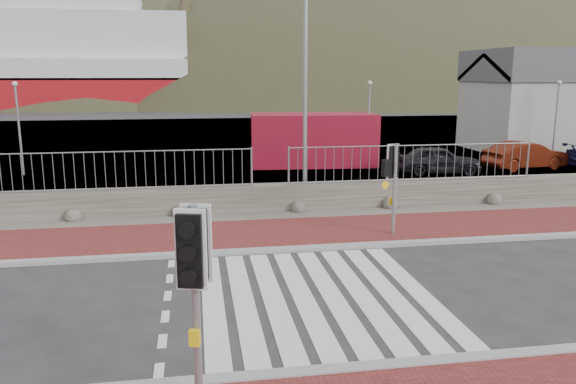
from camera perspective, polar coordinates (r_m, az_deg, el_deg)
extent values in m
plane|color=#28282B|center=(11.59, 3.00, -10.52)|extent=(220.00, 220.00, 0.00)
cube|color=maroon|center=(15.76, -0.50, -4.24)|extent=(40.00, 3.00, 0.08)
cube|color=gray|center=(8.95, 7.30, -17.39)|extent=(40.00, 0.25, 0.12)
cube|color=gray|center=(14.34, 0.43, -5.84)|extent=(40.00, 0.25, 0.12)
cube|color=silver|center=(11.35, -7.61, -11.08)|extent=(0.42, 5.60, 0.01)
cube|color=silver|center=(11.38, -4.54, -10.94)|extent=(0.42, 5.60, 0.01)
cube|color=silver|center=(11.44, -1.49, -10.78)|extent=(0.42, 5.60, 0.01)
cube|color=silver|center=(11.53, 1.52, -10.60)|extent=(0.42, 5.60, 0.01)
cube|color=silver|center=(11.65, 4.46, -10.39)|extent=(0.42, 5.60, 0.01)
cube|color=silver|center=(11.80, 7.34, -10.15)|extent=(0.42, 5.60, 0.01)
cube|color=silver|center=(11.98, 10.13, -9.90)|extent=(0.42, 5.60, 0.01)
cube|color=silver|center=(12.19, 12.83, -9.64)|extent=(0.42, 5.60, 0.01)
cube|color=#59544C|center=(17.67, -1.50, -2.49)|extent=(40.00, 1.50, 0.06)
cube|color=#4C473E|center=(18.35, -1.86, -0.61)|extent=(40.00, 0.60, 0.90)
cylinder|color=gray|center=(17.93, -17.25, 3.93)|extent=(8.40, 0.04, 0.04)
cylinder|color=gray|center=(17.93, -3.72, 2.50)|extent=(0.07, 0.07, 1.20)
cylinder|color=gray|center=(19.14, 12.61, 4.64)|extent=(8.40, 0.04, 0.04)
cylinder|color=gray|center=(18.09, 0.07, 2.60)|extent=(0.07, 0.07, 1.20)
cylinder|color=gray|center=(21.14, 23.18, 2.99)|extent=(0.07, 0.07, 1.20)
cube|color=#4C4C4F|center=(38.68, -5.89, 5.25)|extent=(120.00, 40.00, 0.50)
cube|color=#3F4C54|center=(73.53, -7.63, 8.32)|extent=(220.00, 50.00, 0.05)
cube|color=silver|center=(80.04, -21.35, 14.37)|extent=(30.00, 12.00, 6.00)
cube|color=silver|center=(80.37, -21.58, 17.21)|extent=(18.00, 10.00, 2.50)
cube|color=#9E9E99|center=(37.77, 27.11, 6.92)|extent=(12.00, 6.00, 4.00)
ellipsoid|color=#2F3620|center=(102.13, -16.24, -2.45)|extent=(106.40, 68.40, 76.00)
ellipsoid|color=#2F3620|center=(107.91, 8.48, -4.64)|extent=(140.00, 90.00, 100.00)
cylinder|color=gray|center=(7.59, -9.32, -11.63)|extent=(0.11, 0.11, 2.81)
cube|color=#E5B60D|center=(7.74, -9.23, -14.02)|extent=(0.16, 0.11, 0.22)
cube|color=black|center=(7.30, -9.55, -5.48)|extent=(0.45, 0.34, 1.05)
sphere|color=#0CE53F|center=(7.39, -9.47, -7.71)|extent=(0.15, 0.15, 0.15)
cylinder|color=gray|center=(15.64, 10.76, 0.15)|extent=(0.10, 0.10, 2.58)
cube|color=#E5B60D|center=(15.71, 10.72, -1.00)|extent=(0.15, 0.11, 0.20)
cube|color=black|center=(15.51, 10.87, 2.99)|extent=(0.42, 0.33, 0.97)
sphere|color=#0CE53F|center=(15.55, 10.83, 1.98)|extent=(0.14, 0.14, 0.14)
cube|color=black|center=(15.33, 9.91, 2.40)|extent=(0.24, 0.21, 0.46)
cylinder|color=gray|center=(18.92, 1.76, 10.60)|extent=(0.14, 0.14, 7.99)
cube|color=maroon|center=(27.74, 2.60, 5.34)|extent=(6.24, 3.00, 2.53)
imported|color=black|center=(26.18, 15.05, 3.17)|extent=(3.94, 2.09, 1.28)
imported|color=#55190C|center=(28.88, 22.99, 3.45)|extent=(4.15, 1.97, 1.31)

